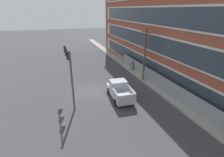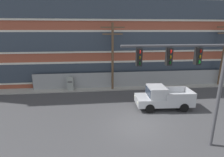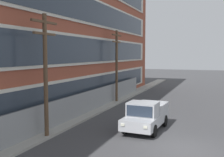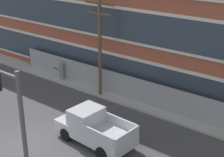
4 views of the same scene
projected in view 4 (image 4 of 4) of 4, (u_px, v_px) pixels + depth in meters
ground_plane at (24, 145)px, 20.19m from camera, size 160.00×160.00×0.00m
sidewalk_building_side at (114, 96)px, 26.47m from camera, size 80.00×1.62×0.16m
chain_link_fence at (185, 105)px, 22.87m from camera, size 32.05×0.06×2.01m
pickup_truck_silver at (93, 128)px, 20.21m from camera, size 5.12×2.38×2.03m
utility_pole_near_corner at (100, 43)px, 25.09m from camera, size 2.60×0.26×7.63m
electrical_cabinet at (58, 71)px, 29.34m from camera, size 0.71×0.52×1.65m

